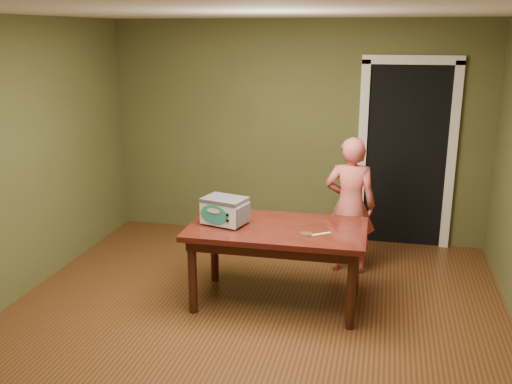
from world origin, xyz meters
TOP-DOWN VIEW (x-y plane):
  - floor at (0.00, 0.00)m, footprint 5.00×5.00m
  - room_shell at (0.00, 0.00)m, footprint 4.52×5.02m
  - doorway at (1.30, 2.78)m, footprint 1.10×0.66m
  - dining_table at (0.15, 0.61)m, footprint 1.61×0.92m
  - toy_oven at (-0.33, 0.57)m, footprint 0.45×0.36m
  - baking_pan at (0.44, 0.44)m, footprint 0.10×0.10m
  - spatula at (0.57, 0.50)m, footprint 0.16×0.13m
  - child at (0.74, 1.52)m, footprint 0.53×0.35m

SIDE VIEW (x-z plane):
  - floor at x=0.00m, z-range 0.00..0.00m
  - dining_table at x=0.15m, z-range 0.28..1.03m
  - child at x=0.74m, z-range 0.00..1.44m
  - spatula at x=0.57m, z-range 0.75..0.76m
  - baking_pan at x=0.44m, z-range 0.75..0.77m
  - toy_oven at x=-0.33m, z-range 0.76..1.01m
  - doorway at x=1.30m, z-range -0.07..2.18m
  - room_shell at x=0.00m, z-range 0.40..3.01m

